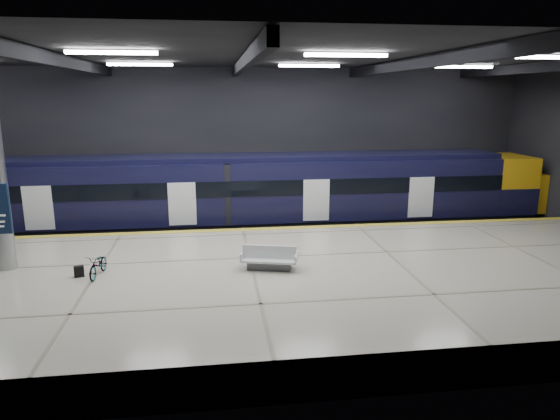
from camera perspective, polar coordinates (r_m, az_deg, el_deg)
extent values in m
plane|color=black|center=(18.93, -3.66, -7.66)|extent=(30.00, 30.00, 0.00)
cube|color=black|center=(25.83, -5.08, 7.05)|extent=(30.00, 0.10, 8.00)
cube|color=black|center=(10.10, -0.72, -2.40)|extent=(30.00, 0.10, 8.00)
cube|color=black|center=(17.75, -4.05, 17.27)|extent=(30.00, 16.00, 0.10)
cube|color=black|center=(18.34, -23.82, 15.31)|extent=(0.25, 16.00, 0.40)
cube|color=black|center=(17.73, -4.04, 16.46)|extent=(0.25, 16.00, 0.40)
cube|color=black|center=(19.10, 14.98, 15.83)|extent=(0.25, 16.00, 0.40)
cube|color=white|center=(15.96, -18.67, 16.68)|extent=(2.60, 0.18, 0.10)
cube|color=white|center=(16.25, 7.56, 17.16)|extent=(2.60, 0.18, 0.10)
cube|color=white|center=(19.28, 28.84, 15.05)|extent=(2.60, 0.18, 0.10)
cube|color=white|center=(21.88, -15.70, 15.72)|extent=(2.60, 0.18, 0.10)
cube|color=white|center=(22.09, 3.35, 16.14)|extent=(2.60, 0.18, 0.10)
cube|color=white|center=(24.41, 20.30, 15.09)|extent=(2.60, 0.18, 0.10)
cube|color=beige|center=(16.41, -3.05, -8.94)|extent=(30.00, 11.00, 1.10)
cube|color=gold|center=(21.20, -4.24, -2.24)|extent=(30.00, 0.40, 0.01)
cube|color=gray|center=(23.43, -4.51, -3.35)|extent=(30.00, 0.08, 0.16)
cube|color=gray|center=(24.81, -4.70, -2.42)|extent=(30.00, 0.08, 0.16)
cube|color=black|center=(24.02, -3.61, -1.76)|extent=(24.00, 2.58, 0.80)
cube|color=black|center=(23.63, -3.68, 2.40)|extent=(24.00, 2.80, 2.75)
cube|color=black|center=(23.40, -3.73, 6.00)|extent=(24.00, 2.30, 0.24)
cube|color=black|center=(22.19, -3.42, 2.43)|extent=(24.00, 0.04, 0.70)
cube|color=white|center=(22.72, 4.16, 1.13)|extent=(1.20, 0.05, 1.90)
cube|color=gold|center=(27.73, 24.24, 2.86)|extent=(2.00, 2.80, 2.75)
ellipsoid|color=gold|center=(29.26, 28.49, 1.96)|extent=(3.60, 2.52, 1.90)
cube|color=black|center=(27.86, 24.80, 3.22)|extent=(1.60, 2.38, 0.80)
cube|color=#595B60|center=(16.44, -1.21, -6.33)|extent=(1.49, 0.79, 0.27)
cube|color=white|center=(16.37, -1.21, -5.66)|extent=(1.91, 1.18, 0.07)
cube|color=white|center=(16.29, -1.22, -4.83)|extent=(1.74, 0.52, 0.44)
cube|color=white|center=(16.48, -4.29, -5.17)|extent=(0.24, 0.74, 0.27)
cube|color=white|center=(16.24, 1.90, -5.42)|extent=(0.24, 0.74, 0.27)
imported|color=#99999E|center=(16.78, -20.05, -5.89)|extent=(0.67, 1.46, 0.74)
cube|color=black|center=(16.98, -21.99, -6.53)|extent=(0.34, 0.26, 0.35)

